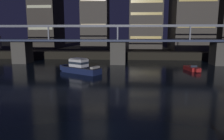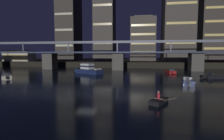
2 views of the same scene
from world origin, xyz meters
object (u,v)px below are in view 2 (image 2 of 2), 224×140
Objects in this scene: tower_west_low at (69,24)px; dinghy_with_paddler at (159,101)px; tower_west_tall at (105,17)px; tower_central at (143,39)px; tower_east_tall at (178,16)px; speedboat_near_center at (188,82)px; waterfront_pavilion at (19,56)px; speedboat_near_right at (171,72)px; tower_east_low at (215,30)px; speedboat_mid_right at (7,77)px; river_bridge at (118,57)px; speedboat_mid_center at (213,77)px; cabin_cruiser_near_left at (88,70)px.

tower_west_low reaches higher than dinghy_with_paddler.
tower_central is (16.70, 4.68, -9.54)m from tower_west_tall.
speedboat_near_center is at bearing -98.66° from tower_east_tall.
tower_central is 55.08m from waterfront_pavilion.
speedboat_near_center and speedboat_near_right have the same top height.
tower_east_low reaches higher than speedboat_mid_right.
tower_east_low is 9.51× the size of dinghy_with_paddler.
tower_west_low reaches higher than river_bridge.
tower_west_tall is 51.28m from speedboat_mid_right.
dinghy_with_paddler is at bearing -26.51° from speedboat_mid_right.
river_bridge is 33.29m from tower_east_tall.
waterfront_pavilion is (-44.82, 11.91, 0.26)m from river_bridge.
tower_central is at bearing 157.98° from tower_east_tall.
speedboat_mid_center is (0.25, -37.34, -20.24)m from tower_east_tall.
tower_east_low is at bearing -3.56° from tower_central.
tower_west_tall is 3.14× the size of waterfront_pavilion.
tower_central is 3.82× the size of speedboat_mid_center.
waterfront_pavilion is 44.75m from speedboat_mid_right.
tower_central is 4.32× the size of speedboat_mid_right.
tower_west_low is 0.90× the size of tower_west_tall.
speedboat_near_center is 1.13× the size of speedboat_mid_right.
tower_west_tall is 7.46× the size of speedboat_near_center.
tower_west_tall is at bearing -176.49° from tower_east_low.
tower_west_low is 35.41m from tower_central.
speedboat_near_right is at bearing 89.42° from speedboat_near_center.
speedboat_mid_center is at bearing -39.89° from river_bridge.
speedboat_near_right is at bearing -125.91° from tower_east_low.
tower_west_tall is at bearing 130.04° from speedboat_near_right.
tower_west_tall is 40.98m from waterfront_pavilion.
speedboat_near_right is (22.11, 4.01, -0.64)m from cabin_cruiser_near_left.
speedboat_mid_right is (-58.57, -47.91, -14.99)m from tower_east_low.
speedboat_mid_center is at bearing 49.11° from speedboat_near_center.
tower_west_tall is at bearing 11.79° from waterfront_pavilion.
tower_west_low is 1.31× the size of tower_east_low.
speedboat_mid_center is at bearing -71.86° from tower_central.
dinghy_with_paddler is (15.70, -27.60, -0.77)m from cabin_cruiser_near_left.
speedboat_near_center is (21.92, -14.31, -0.64)m from cabin_cruiser_near_left.
tower_central is at bearing 70.99° from river_bridge.
speedboat_near_center is 1.86× the size of dinghy_with_paddler.
tower_central is 52.99m from speedboat_near_center.
speedboat_mid_center is (30.76, -38.25, -21.13)m from tower_west_tall.
speedboat_mid_center is (7.02, -9.99, 0.00)m from speedboat_near_right.
waterfront_pavilion is at bearing -168.21° from tower_west_tall.
speedboat_near_center is at bearing -130.89° from speedboat_mid_center.
speedboat_near_center is at bearing -63.17° from tower_west_tall.
tower_west_tall is 1.05× the size of tower_east_tall.
cabin_cruiser_near_left reaches higher than speedboat_mid_center.
speedboat_mid_center is (22.40, -18.72, -3.76)m from river_bridge.
speedboat_near_center is at bearing -82.38° from tower_central.
tower_east_tall is 8.06× the size of speedboat_mid_right.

